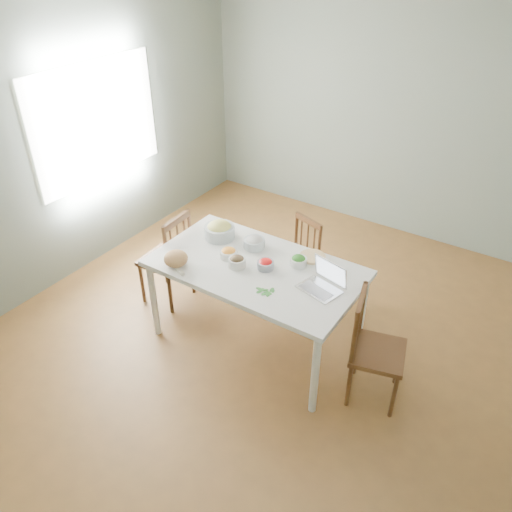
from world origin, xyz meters
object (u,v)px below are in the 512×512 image
Objects in this scene: chair_far at (294,262)px; laptop at (320,279)px; bowl_squash at (219,230)px; chair_right at (379,350)px; bread_boule at (176,259)px; dining_table at (256,304)px; chair_left at (165,257)px.

laptop is (0.63, -0.75, 0.50)m from chair_far.
laptop reaches higher than bowl_squash.
chair_right is 3.04× the size of laptop.
chair_far is 3.14× the size of bowl_squash.
bread_boule is at bearing 86.37° from chair_right.
bowl_squash reaches higher than chair_right.
chair_right is 0.71m from laptop.
laptop reaches higher than dining_table.
laptop is (1.68, -0.05, 0.44)m from chair_left.
bread_boule is at bearing -149.28° from laptop.
bowl_squash is 1.14m from laptop.
bread_boule is 0.64× the size of laptop.
chair_left is (-1.09, 0.04, 0.08)m from dining_table.
chair_right is 1.73m from bowl_squash.
dining_table is 2.04× the size of chair_far.
chair_far is at bearing 119.79° from chair_left.
bowl_squash reaches higher than chair_left.
chair_far is 1.27m from chair_left.
laptop reaches higher than chair_far.
chair_right is 4.75× the size of bread_boule.
laptop is at bearing 73.89° from chair_right.
chair_left is 0.77m from bread_boule.
chair_right is at bearing 12.62° from laptop.
bowl_squash reaches higher than bread_boule.
laptop is (1.12, -0.21, 0.03)m from bowl_squash.
dining_table is at bearing 84.14° from chair_left.
bowl_squash is (0.56, 0.16, 0.41)m from chair_left.
chair_right is (1.17, -0.76, 0.05)m from chair_far.
dining_table is 1.83× the size of chair_right.
bread_boule reaches higher than dining_table.
chair_left is 4.84× the size of bread_boule.
chair_left is 0.72m from bowl_squash.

